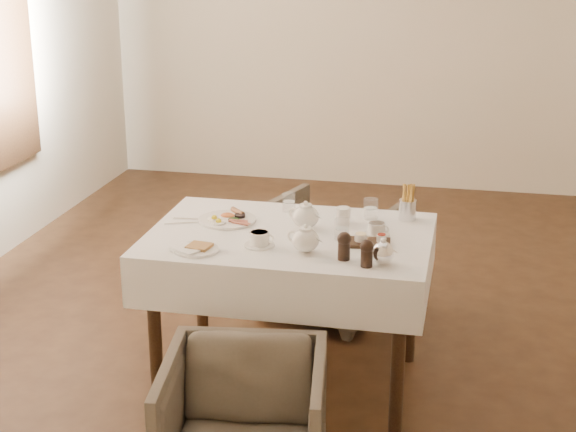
% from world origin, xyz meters
% --- Properties ---
extents(table, '(1.28, 0.88, 0.75)m').
position_xyz_m(table, '(-0.04, -0.93, 0.64)').
color(table, black).
rests_on(table, ground).
extents(armchair_near, '(0.69, 0.70, 0.57)m').
position_xyz_m(armchair_near, '(-0.03, -1.80, 0.28)').
color(armchair_near, '#50473B').
rests_on(armchair_near, ground).
extents(armchair_far, '(0.87, 0.88, 0.64)m').
position_xyz_m(armchair_far, '(-0.00, -0.08, 0.32)').
color(armchair_far, '#50473B').
rests_on(armchair_far, ground).
extents(breakfast_plate, '(0.27, 0.27, 0.03)m').
position_xyz_m(breakfast_plate, '(-0.37, -0.81, 0.76)').
color(breakfast_plate, white).
rests_on(breakfast_plate, table).
extents(side_plate, '(0.21, 0.19, 0.02)m').
position_xyz_m(side_plate, '(-0.40, -1.23, 0.76)').
color(side_plate, white).
rests_on(side_plate, table).
extents(teapot_centre, '(0.20, 0.18, 0.13)m').
position_xyz_m(teapot_centre, '(0.02, -0.84, 0.82)').
color(teapot_centre, white).
rests_on(teapot_centre, table).
extents(teapot_front, '(0.19, 0.17, 0.13)m').
position_xyz_m(teapot_front, '(0.07, -1.14, 0.82)').
color(teapot_front, white).
rests_on(teapot_front, table).
extents(creamer, '(0.07, 0.07, 0.08)m').
position_xyz_m(creamer, '(0.17, -0.74, 0.80)').
color(creamer, white).
rests_on(creamer, table).
extents(teacup_near, '(0.13, 0.13, 0.07)m').
position_xyz_m(teacup_near, '(-0.14, -1.11, 0.78)').
color(teacup_near, white).
rests_on(teacup_near, table).
extents(teacup_far, '(0.12, 0.12, 0.06)m').
position_xyz_m(teacup_far, '(0.35, -0.86, 0.78)').
color(teacup_far, white).
rests_on(teacup_far, table).
extents(glass_left, '(0.07, 0.07, 0.09)m').
position_xyz_m(glass_left, '(-0.11, -0.61, 0.80)').
color(glass_left, silver).
rests_on(glass_left, table).
extents(glass_mid, '(0.09, 0.09, 0.09)m').
position_xyz_m(glass_mid, '(0.20, -0.94, 0.80)').
color(glass_mid, silver).
rests_on(glass_mid, table).
extents(glass_right, '(0.07, 0.07, 0.10)m').
position_xyz_m(glass_right, '(0.29, -0.64, 0.80)').
color(glass_right, silver).
rests_on(glass_right, table).
extents(condiment_board, '(0.19, 0.13, 0.05)m').
position_xyz_m(condiment_board, '(0.33, -0.99, 0.77)').
color(condiment_board, black).
rests_on(condiment_board, table).
extents(pepper_mill_left, '(0.08, 0.08, 0.12)m').
position_xyz_m(pepper_mill_left, '(0.25, -1.19, 0.82)').
color(pepper_mill_left, black).
rests_on(pepper_mill_left, table).
extents(pepper_mill_right, '(0.06, 0.06, 0.12)m').
position_xyz_m(pepper_mill_right, '(0.35, -1.25, 0.81)').
color(pepper_mill_right, black).
rests_on(pepper_mill_right, table).
extents(silver_pot, '(0.13, 0.12, 0.12)m').
position_xyz_m(silver_pot, '(0.41, -1.21, 0.81)').
color(silver_pot, white).
rests_on(silver_pot, table).
extents(fries_cup, '(0.08, 0.08, 0.18)m').
position_xyz_m(fries_cup, '(0.46, -0.62, 0.83)').
color(fries_cup, silver).
rests_on(fries_cup, table).
extents(cutlery_fork, '(0.21, 0.03, 0.00)m').
position_xyz_m(cutlery_fork, '(-0.53, -0.83, 0.76)').
color(cutlery_fork, silver).
rests_on(cutlery_fork, table).
extents(cutlery_knife, '(0.18, 0.08, 0.00)m').
position_xyz_m(cutlery_knife, '(-0.56, -0.89, 0.76)').
color(cutlery_knife, silver).
rests_on(cutlery_knife, table).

